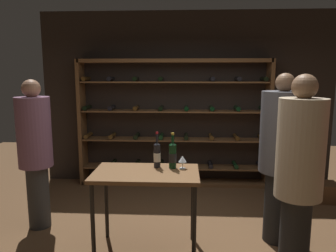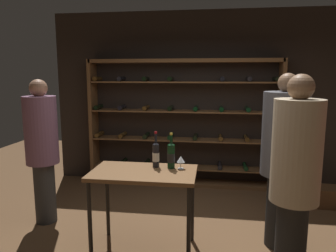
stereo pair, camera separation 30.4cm
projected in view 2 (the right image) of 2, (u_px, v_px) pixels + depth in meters
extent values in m
plane|color=brown|center=(185.00, 244.00, 3.59)|extent=(10.38, 10.38, 0.00)
cube|color=black|center=(197.00, 99.00, 5.49)|extent=(5.02, 0.10, 2.97)
cube|color=brown|center=(94.00, 122.00, 5.60)|extent=(0.06, 0.32, 2.16)
cube|color=brown|center=(280.00, 126.00, 5.16)|extent=(0.06, 0.32, 2.16)
cube|color=brown|center=(183.00, 61.00, 5.21)|extent=(3.18, 0.32, 0.06)
cube|color=brown|center=(182.00, 182.00, 5.55)|extent=(3.18, 0.32, 0.06)
cube|color=brown|center=(183.00, 167.00, 5.50)|extent=(3.10, 0.32, 0.02)
cylinder|color=black|center=(123.00, 162.00, 5.64)|extent=(0.08, 0.30, 0.08)
cylinder|color=black|center=(147.00, 163.00, 5.58)|extent=(0.08, 0.30, 0.08)
cylinder|color=black|center=(171.00, 164.00, 5.52)|extent=(0.08, 0.30, 0.08)
cylinder|color=black|center=(220.00, 165.00, 5.41)|extent=(0.08, 0.30, 0.08)
cylinder|color=black|center=(245.00, 166.00, 5.35)|extent=(0.08, 0.30, 0.08)
cylinder|color=black|center=(271.00, 167.00, 5.29)|extent=(0.08, 0.30, 0.08)
cube|color=brown|center=(183.00, 140.00, 5.43)|extent=(3.10, 0.32, 0.02)
cylinder|color=#4C3314|center=(99.00, 134.00, 5.62)|extent=(0.08, 0.30, 0.08)
cylinder|color=#4C3314|center=(123.00, 135.00, 5.56)|extent=(0.08, 0.30, 0.08)
cylinder|color=black|center=(146.00, 135.00, 5.50)|extent=(0.08, 0.30, 0.08)
cylinder|color=black|center=(171.00, 136.00, 5.45)|extent=(0.08, 0.30, 0.08)
cylinder|color=black|center=(195.00, 137.00, 5.39)|extent=(0.08, 0.30, 0.08)
cylinder|color=#4C3314|center=(221.00, 137.00, 5.33)|extent=(0.08, 0.30, 0.08)
cylinder|color=#4C3314|center=(246.00, 138.00, 5.27)|extent=(0.08, 0.30, 0.08)
cylinder|color=#4C3314|center=(273.00, 139.00, 5.21)|extent=(0.08, 0.30, 0.08)
cube|color=brown|center=(183.00, 111.00, 5.35)|extent=(3.10, 0.32, 0.02)
cylinder|color=black|center=(99.00, 107.00, 5.54)|extent=(0.08, 0.30, 0.08)
cylinder|color=black|center=(122.00, 107.00, 5.48)|extent=(0.08, 0.30, 0.08)
cylinder|color=#4C3314|center=(146.00, 108.00, 5.43)|extent=(0.08, 0.30, 0.08)
cylinder|color=black|center=(171.00, 108.00, 5.37)|extent=(0.08, 0.30, 0.08)
cylinder|color=black|center=(196.00, 108.00, 5.31)|extent=(0.08, 0.30, 0.08)
cylinder|color=black|center=(221.00, 109.00, 5.25)|extent=(0.08, 0.30, 0.08)
cylinder|color=black|center=(248.00, 109.00, 5.19)|extent=(0.08, 0.30, 0.08)
cylinder|color=black|center=(274.00, 109.00, 5.13)|extent=(0.08, 0.30, 0.08)
cube|color=brown|center=(183.00, 82.00, 5.27)|extent=(3.10, 0.32, 0.02)
cylinder|color=#4C3314|center=(98.00, 79.00, 5.46)|extent=(0.08, 0.30, 0.08)
cylinder|color=black|center=(121.00, 79.00, 5.41)|extent=(0.08, 0.30, 0.08)
cylinder|color=black|center=(146.00, 79.00, 5.35)|extent=(0.08, 0.30, 0.08)
cylinder|color=black|center=(171.00, 79.00, 5.29)|extent=(0.08, 0.30, 0.08)
cylinder|color=black|center=(222.00, 79.00, 5.17)|extent=(0.08, 0.30, 0.08)
cylinder|color=black|center=(249.00, 79.00, 5.11)|extent=(0.08, 0.30, 0.08)
cylinder|color=black|center=(276.00, 79.00, 5.05)|extent=(0.08, 0.30, 0.08)
cube|color=brown|center=(144.00, 173.00, 3.33)|extent=(1.10, 0.65, 0.04)
cylinder|color=black|center=(90.00, 222.00, 3.20)|extent=(0.04, 0.04, 0.86)
cylinder|color=black|center=(189.00, 228.00, 3.06)|extent=(0.04, 0.04, 0.86)
cylinder|color=black|center=(108.00, 200.00, 3.74)|extent=(0.04, 0.04, 0.86)
cylinder|color=black|center=(192.00, 205.00, 3.60)|extent=(0.04, 0.04, 0.86)
cylinder|color=black|center=(290.00, 244.00, 2.81)|extent=(0.27, 0.27, 0.82)
cylinder|color=tan|center=(297.00, 151.00, 2.67)|extent=(0.41, 0.41, 0.89)
sphere|color=brown|center=(301.00, 87.00, 2.59)|extent=(0.22, 0.22, 0.22)
cylinder|color=#313131|center=(45.00, 192.00, 4.09)|extent=(0.26, 0.26, 0.79)
cylinder|color=#7A516B|center=(41.00, 130.00, 3.96)|extent=(0.40, 0.40, 0.85)
sphere|color=#AD7A5B|center=(38.00, 88.00, 3.88)|extent=(0.22, 0.22, 0.22)
cylinder|color=black|center=(280.00, 210.00, 3.51)|extent=(0.31, 0.31, 0.83)
cylinder|color=#4C4C51|center=(285.00, 134.00, 3.37)|extent=(0.48, 0.48, 0.90)
sphere|color=brown|center=(288.00, 83.00, 3.28)|extent=(0.21, 0.21, 0.21)
cube|color=brown|center=(333.00, 197.00, 4.60)|extent=(0.50, 0.37, 0.28)
cylinder|color=black|center=(156.00, 156.00, 3.45)|extent=(0.07, 0.07, 0.25)
cone|color=black|center=(156.00, 143.00, 3.43)|extent=(0.07, 0.07, 0.03)
cylinder|color=black|center=(156.00, 138.00, 3.42)|extent=(0.03, 0.03, 0.09)
cylinder|color=maroon|center=(156.00, 133.00, 3.41)|extent=(0.03, 0.03, 0.02)
cylinder|color=silver|center=(156.00, 157.00, 3.45)|extent=(0.08, 0.08, 0.10)
cylinder|color=black|center=(171.00, 157.00, 3.41)|extent=(0.08, 0.08, 0.26)
cone|color=black|center=(171.00, 144.00, 3.38)|extent=(0.08, 0.08, 0.03)
cylinder|color=black|center=(171.00, 139.00, 3.37)|extent=(0.03, 0.03, 0.09)
cylinder|color=#B7932D|center=(171.00, 134.00, 3.37)|extent=(0.03, 0.03, 0.02)
cylinder|color=black|center=(171.00, 158.00, 3.41)|extent=(0.08, 0.08, 0.10)
cylinder|color=silver|center=(181.00, 169.00, 3.40)|extent=(0.07, 0.07, 0.00)
cylinder|color=silver|center=(181.00, 165.00, 3.40)|extent=(0.01, 0.01, 0.07)
cone|color=silver|center=(181.00, 159.00, 3.39)|extent=(0.09, 0.09, 0.07)
cylinder|color=#590A14|center=(181.00, 161.00, 3.39)|extent=(0.05, 0.05, 0.02)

